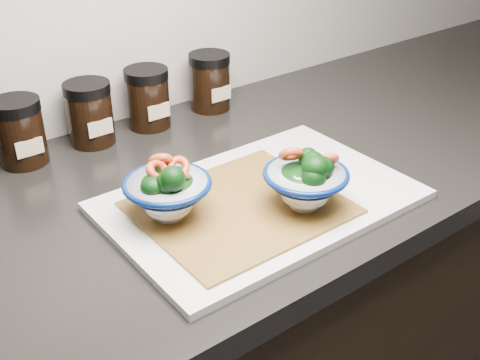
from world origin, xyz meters
TOP-DOWN VIEW (x-y plane):
  - countertop at (0.00, 1.45)m, footprint 3.50×0.60m
  - cutting_board at (0.14, 1.35)m, footprint 0.45×0.30m
  - bamboo_mat at (0.09, 1.34)m, footprint 0.28×0.24m
  - bowl_left at (0.00, 1.38)m, footprint 0.12×0.12m
  - bowl_right at (0.17, 1.28)m, footprint 0.12×0.12m
  - spice_jar_c at (-0.09, 1.69)m, footprint 0.08×0.08m
  - spice_jar_d at (0.03, 1.69)m, footprint 0.08×0.08m
  - spice_jar_e at (0.15, 1.69)m, footprint 0.08×0.08m
  - spice_jar_f at (0.29, 1.69)m, footprint 0.08×0.08m

SIDE VIEW (x-z plane):
  - countertop at x=0.00m, z-range 0.86..0.90m
  - cutting_board at x=0.14m, z-range 0.90..0.91m
  - bamboo_mat at x=0.09m, z-range 0.91..0.92m
  - bowl_left at x=0.00m, z-range 0.91..1.00m
  - bowl_right at x=0.17m, z-range 0.91..1.01m
  - spice_jar_c at x=-0.09m, z-range 0.90..1.01m
  - spice_jar_d at x=0.03m, z-range 0.90..1.01m
  - spice_jar_e at x=0.15m, z-range 0.90..1.01m
  - spice_jar_f at x=0.29m, z-range 0.90..1.01m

